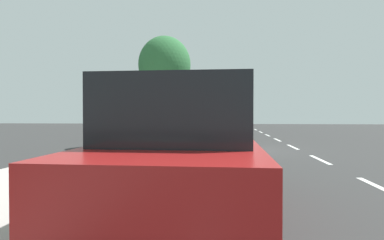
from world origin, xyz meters
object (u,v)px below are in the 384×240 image
(parked_pickup_red_far, at_px, (186,155))
(parked_sedan_green_nearest, at_px, (213,123))
(street_tree_near_cyclist, at_px, (165,65))
(parked_suv_tan_second, at_px, (211,122))
(parked_sedan_grey_mid, at_px, (207,131))
(pedestrian_on_phone, at_px, (122,127))
(cyclist_with_backpack, at_px, (172,128))
(bicycle_at_curb, at_px, (177,156))

(parked_pickup_red_far, bearing_deg, parked_sedan_green_nearest, -89.39)
(parked_pickup_red_far, distance_m, street_tree_near_cyclist, 10.84)
(parked_sedan_green_nearest, bearing_deg, parked_suv_tan_second, 90.25)
(parked_sedan_grey_mid, relative_size, pedestrian_on_phone, 2.85)
(parked_sedan_grey_mid, xyz_separation_m, cyclist_with_backpack, (0.79, 5.48, 0.36))
(pedestrian_on_phone, bearing_deg, bicycle_at_curb, 135.64)
(parked_sedan_green_nearest, xyz_separation_m, parked_sedan_grey_mid, (-0.09, 12.61, 0.00))
(parked_sedan_green_nearest, height_order, parked_pickup_red_far, parked_pickup_red_far)
(parked_sedan_green_nearest, height_order, cyclist_with_backpack, cyclist_with_backpack)
(parked_sedan_green_nearest, bearing_deg, pedestrian_on_phone, 80.35)
(parked_pickup_red_far, bearing_deg, street_tree_near_cyclist, -78.01)
(bicycle_at_curb, height_order, cyclist_with_backpack, cyclist_with_backpack)
(parked_suv_tan_second, xyz_separation_m, parked_sedan_grey_mid, (-0.06, 6.30, -0.27))
(parked_sedan_grey_mid, bearing_deg, bicycle_at_curb, 84.53)
(parked_pickup_red_far, distance_m, cyclist_with_backpack, 4.73)
(street_tree_near_cyclist, distance_m, pedestrian_on_phone, 4.77)
(parked_sedan_green_nearest, height_order, pedestrian_on_phone, pedestrian_on_phone)
(parked_suv_tan_second, xyz_separation_m, street_tree_near_cyclist, (1.96, 6.20, 2.77))
(street_tree_near_cyclist, bearing_deg, parked_suv_tan_second, -107.52)
(cyclist_with_backpack, distance_m, street_tree_near_cyclist, 6.32)
(parked_sedan_grey_mid, distance_m, bicycle_at_curb, 5.97)
(bicycle_at_curb, relative_size, street_tree_near_cyclist, 0.33)
(bicycle_at_curb, bearing_deg, pedestrian_on_phone, -44.36)
(bicycle_at_curb, height_order, street_tree_near_cyclist, street_tree_near_cyclist)
(parked_sedan_grey_mid, height_order, bicycle_at_curb, parked_sedan_grey_mid)
(parked_sedan_green_nearest, relative_size, parked_sedan_grey_mid, 0.99)
(parked_suv_tan_second, xyz_separation_m, parked_pickup_red_far, (-0.22, 16.42, -0.13))
(street_tree_near_cyclist, bearing_deg, bicycle_at_curb, 103.48)
(parked_pickup_red_far, height_order, pedestrian_on_phone, parked_pickup_red_far)
(parked_suv_tan_second, height_order, bicycle_at_curb, parked_suv_tan_second)
(parked_sedan_grey_mid, distance_m, pedestrian_on_phone, 4.68)
(cyclist_with_backpack, height_order, street_tree_near_cyclist, street_tree_near_cyclist)
(parked_sedan_green_nearest, xyz_separation_m, pedestrian_on_phone, (2.77, 16.30, 0.29))
(parked_sedan_green_nearest, distance_m, parked_pickup_red_far, 22.73)
(parked_sedan_grey_mid, bearing_deg, parked_sedan_green_nearest, -89.60)
(bicycle_at_curb, distance_m, street_tree_near_cyclist, 7.10)
(bicycle_at_curb, distance_m, pedestrian_on_phone, 3.28)
(parked_suv_tan_second, bearing_deg, parked_sedan_grey_mid, 90.54)
(parked_pickup_red_far, relative_size, street_tree_near_cyclist, 1.07)
(parked_sedan_grey_mid, xyz_separation_m, street_tree_near_cyclist, (2.02, -0.11, 3.05))
(bicycle_at_curb, distance_m, cyclist_with_backpack, 0.90)
(parked_suv_tan_second, distance_m, cyclist_with_backpack, 11.81)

